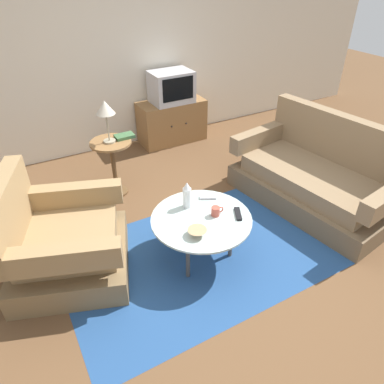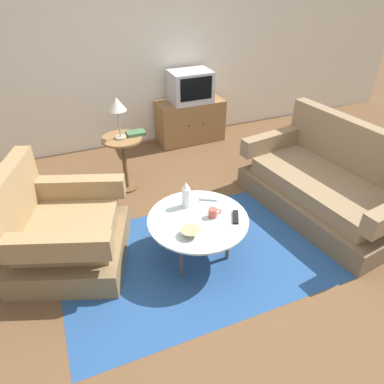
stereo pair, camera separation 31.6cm
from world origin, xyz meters
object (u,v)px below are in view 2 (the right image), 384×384
coffee_table (198,222)px  side_table (123,153)px  tv_remote_silver (209,199)px  tv_remote_dark (236,217)px  table_lamp (117,106)px  book (136,133)px  couch (328,187)px  mug (213,213)px  armchair (61,234)px  television (191,86)px  vase (186,195)px  bowl (190,233)px  tv_stand (190,121)px

coffee_table → side_table: (-0.32, 1.39, 0.05)m
tv_remote_silver → tv_remote_dark: bearing=-46.0°
table_lamp → book: (0.18, 0.02, -0.34)m
couch → mug: couch is taller
armchair → table_lamp: table_lamp is taller
armchair → television: size_ratio=2.15×
vase → couch: bearing=-2.0°
bowl → tv_remote_silver: 0.53m
couch → table_lamp: table_lamp is taller
side_table → television: size_ratio=1.16×
couch → book: bearing=45.1°
coffee_table → book: 1.44m
mug → bowl: size_ratio=0.75×
bowl → tv_remote_dark: (0.44, 0.06, -0.02)m
coffee_table → table_lamp: bearing=103.4°
couch → tv_remote_silver: (-1.34, 0.07, 0.16)m
couch → tv_remote_silver: 1.36m
coffee_table → television: 2.50m
side_table → mug: size_ratio=5.53×
bowl → armchair: bearing=148.4°
armchair → tv_stand: 2.75m
tv_stand → television: size_ratio=1.68×
side_table → tv_remote_dark: bearing=-67.6°
couch → side_table: 2.24m
tv_stand → table_lamp: 1.69m
side_table → book: size_ratio=3.18×
couch → mug: 1.44m
vase → book: (-0.12, 1.20, 0.11)m
armchair → book: 1.42m
couch → bowl: 1.73m
armchair → couch: bearing=104.0°
television → mug: size_ratio=4.75×
couch → tv_remote_silver: bearing=78.4°
armchair → coffee_table: (1.11, -0.42, 0.11)m
table_lamp → vase: 1.29m
armchair → book: (0.96, 0.98, 0.37)m
table_lamp → vase: size_ratio=1.77×
side_table → book: bearing=6.5°
book → tv_remote_silver: bearing=-73.9°
side_table → table_lamp: 0.55m
armchair → tv_remote_silver: bearing=101.2°
tv_stand → book: size_ratio=4.59×
coffee_table → television: bearing=69.3°
tv_remote_dark → vase: bearing=-107.4°
couch → vase: 1.60m
television → bowl: (-1.02, -2.48, -0.34)m
armchair → tv_stand: bearing=153.6°
side_table → vase: vase is taller
coffee_table → tv_remote_silver: 0.31m
side_table → coffee_table: bearing=-77.0°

